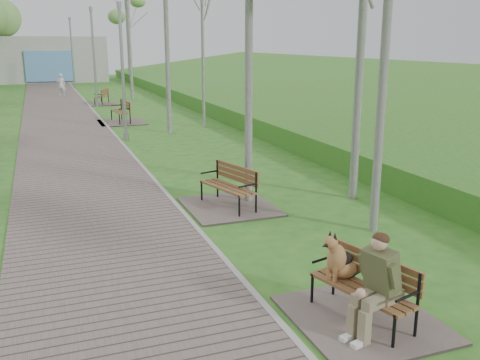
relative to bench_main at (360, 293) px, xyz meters
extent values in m
cube|color=#695B55|center=(-2.74, 17.72, -0.42)|extent=(3.50, 67.00, 0.04)
cube|color=#999993|center=(-0.99, 17.72, -0.42)|extent=(0.10, 67.00, 0.05)
cube|color=#568F31|center=(11.01, 16.22, -0.44)|extent=(14.00, 70.00, 1.60)
cube|color=#9E9E99|center=(-2.49, 47.22, 1.56)|extent=(10.00, 5.00, 4.00)
cube|color=#5589BD|center=(-2.49, 44.62, 1.06)|extent=(4.00, 0.20, 2.60)
cube|color=#695B55|center=(0.09, 0.05, -0.42)|extent=(1.81, 2.01, 0.04)
cube|color=brown|center=(0.04, 0.05, 0.01)|extent=(0.83, 1.58, 0.04)
cube|color=brown|center=(0.28, 0.11, 0.28)|extent=(0.44, 1.47, 0.33)
cube|color=#695B55|center=(0.10, 5.37, -0.42)|extent=(1.90, 2.11, 0.04)
cube|color=brown|center=(0.05, 5.37, 0.03)|extent=(0.88, 1.65, 0.04)
cube|color=brown|center=(0.30, 5.44, 0.31)|extent=(0.46, 1.53, 0.35)
cube|color=#695B55|center=(-0.21, 19.14, -0.42)|extent=(2.02, 2.25, 0.04)
cube|color=brown|center=(-0.26, 19.14, 0.06)|extent=(0.65, 1.73, 0.04)
cube|color=brown|center=(0.01, 19.16, 0.37)|extent=(0.20, 1.68, 0.37)
cube|color=#695B55|center=(-0.15, 26.98, -0.42)|extent=(1.83, 2.03, 0.04)
cube|color=brown|center=(-0.20, 26.98, 0.01)|extent=(0.98, 1.58, 0.04)
cube|color=brown|center=(0.03, 26.89, 0.29)|extent=(0.60, 1.43, 0.33)
cylinder|color=gray|center=(-0.72, 14.63, -0.30)|extent=(0.19, 0.19, 0.29)
cylinder|color=gray|center=(-0.72, 14.63, 1.95)|extent=(0.11, 0.11, 4.78)
cylinder|color=gray|center=(-0.72, 14.63, 4.39)|extent=(0.17, 0.17, 0.24)
cylinder|color=gray|center=(-0.56, 26.04, -0.29)|extent=(0.21, 0.21, 0.31)
cylinder|color=gray|center=(-0.56, 26.04, 2.18)|extent=(0.13, 0.13, 5.24)
cylinder|color=gray|center=(-0.56, 26.04, 4.85)|extent=(0.19, 0.19, 0.26)
cylinder|color=gray|center=(-0.90, 38.70, -0.29)|extent=(0.21, 0.21, 0.31)
cylinder|color=gray|center=(-0.90, 38.70, 2.15)|extent=(0.12, 0.12, 5.18)
cylinder|color=gray|center=(-0.90, 38.70, 4.79)|extent=(0.19, 0.19, 0.26)
imported|color=silver|center=(-2.14, 32.90, 0.31)|extent=(0.62, 0.48, 1.51)
cylinder|color=silver|center=(2.23, 2.95, 3.51)|extent=(0.17, 0.17, 7.90)
cylinder|color=silver|center=(0.65, 5.63, 3.56)|extent=(0.19, 0.19, 8.01)
cylinder|color=silver|center=(1.20, 15.69, 4.12)|extent=(0.18, 0.18, 9.12)
cylinder|color=silver|center=(2.97, 16.74, 3.61)|extent=(0.16, 0.16, 8.11)
cylinder|color=silver|center=(1.96, 29.15, 4.47)|extent=(0.19, 0.19, 9.83)
cylinder|color=silver|center=(4.49, 45.52, 3.60)|extent=(0.19, 0.19, 8.08)
ellipsoid|color=#6E9F4D|center=(4.49, 45.52, 6.19)|extent=(2.70, 2.70, 3.56)
camera|label=1|loc=(-3.70, -5.38, 3.16)|focal=40.00mm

